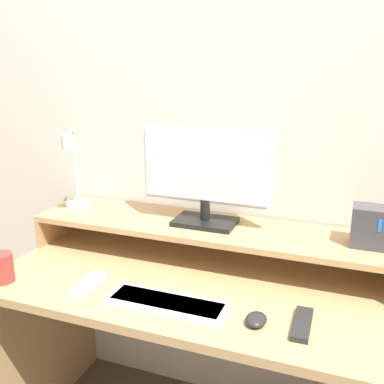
% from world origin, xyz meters
% --- Properties ---
extents(wall_back, '(6.00, 0.05, 2.50)m').
position_xyz_m(wall_back, '(0.00, 0.71, 1.25)').
color(wall_back, beige).
rests_on(wall_back, ground_plane).
extents(desk, '(1.33, 0.67, 0.73)m').
position_xyz_m(desk, '(0.00, 0.34, 0.53)').
color(desk, tan).
rests_on(desk, ground_plane).
extents(monitor_shelf, '(1.33, 0.31, 0.13)m').
position_xyz_m(monitor_shelf, '(0.00, 0.52, 0.84)').
color(monitor_shelf, tan).
rests_on(monitor_shelf, desk).
extents(monitor, '(0.49, 0.15, 0.36)m').
position_xyz_m(monitor, '(-0.01, 0.52, 1.05)').
color(monitor, black).
rests_on(monitor, monitor_shelf).
extents(desk_lamp, '(0.14, 0.21, 0.33)m').
position_xyz_m(desk_lamp, '(-0.55, 0.48, 1.03)').
color(desk_lamp, silver).
rests_on(desk_lamp, monitor_shelf).
extents(router_dock, '(0.11, 0.10, 0.13)m').
position_xyz_m(router_dock, '(0.56, 0.52, 0.93)').
color(router_dock, '#3D3D42').
rests_on(router_dock, monitor_shelf).
extents(keyboard, '(0.38, 0.12, 0.02)m').
position_xyz_m(keyboard, '(-0.00, 0.14, 0.74)').
color(keyboard, silver).
rests_on(keyboard, desk).
extents(mouse, '(0.06, 0.08, 0.03)m').
position_xyz_m(mouse, '(0.28, 0.15, 0.74)').
color(mouse, black).
rests_on(mouse, desk).
extents(remote_control, '(0.05, 0.16, 0.02)m').
position_xyz_m(remote_control, '(-0.30, 0.17, 0.74)').
color(remote_control, white).
rests_on(remote_control, desk).
extents(remote_secondary, '(0.05, 0.17, 0.02)m').
position_xyz_m(remote_secondary, '(0.40, 0.18, 0.74)').
color(remote_secondary, black).
rests_on(remote_secondary, desk).
extents(mug, '(0.07, 0.07, 0.10)m').
position_xyz_m(mug, '(-0.58, 0.09, 0.78)').
color(mug, '#9E332D').
rests_on(mug, desk).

